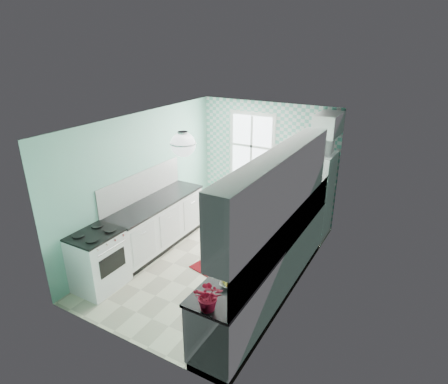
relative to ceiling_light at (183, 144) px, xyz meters
The scene contains 26 objects.
floor 2.47m from the ceiling_light, 90.00° to the left, with size 3.00×4.40×0.02m, color beige.
ceiling 0.82m from the ceiling_light, 90.00° to the left, with size 3.00×4.40×0.02m, color white.
wall_back 3.20m from the ceiling_light, 90.00° to the left, with size 3.00×0.02×2.50m, color #78BDA7.
wall_front 1.77m from the ceiling_light, 90.00° to the right, with size 3.00×0.02×2.50m, color #78BDA7.
wall_left 2.02m from the ceiling_light, 152.09° to the left, with size 0.02×4.40×2.50m, color #78BDA7.
wall_right 2.02m from the ceiling_light, 27.91° to the left, with size 0.02×4.40×2.50m, color #78BDA7.
accent_wall 3.17m from the ceiling_light, 90.00° to the left, with size 3.00×0.01×2.50m, color #69C5AE.
window 3.08m from the ceiling_light, 96.74° to the left, with size 1.04×0.05×1.44m.
backsplash_right 1.91m from the ceiling_light, 15.05° to the left, with size 0.02×3.60×0.51m, color white.
backsplash_left 2.00m from the ceiling_light, 154.02° to the left, with size 0.02×2.15×0.51m, color white.
upper_cabinets_right 1.41m from the ceiling_light, ahead, with size 0.33×3.20×0.90m, color white.
upper_cabinet_fridge 2.93m from the ceiling_light, 63.70° to the left, with size 0.40×0.74×0.40m, color white.
ceiling_light is the anchor object (origin of this frame).
base_cabinets_right 2.26m from the ceiling_light, 18.43° to the left, with size 0.60×3.60×0.90m, color white.
countertop_right 1.88m from the ceiling_light, 18.65° to the left, with size 0.63×3.60×0.04m, color black.
base_cabinets_left 2.34m from the ceiling_light, 148.86° to the left, with size 0.60×2.15×0.90m, color white.
countertop_left 1.97m from the ceiling_light, 148.54° to the left, with size 0.63×2.15×0.04m, color black.
fridge 3.20m from the ceiling_light, 67.05° to the left, with size 0.74×0.73×1.70m.
stove 2.30m from the ceiling_light, 149.51° to the right, with size 0.62×0.77×0.93m.
sink 2.21m from the ceiling_light, 45.27° to the left, with size 0.54×0.46×0.53m.
rug 2.45m from the ceiling_light, 80.75° to the left, with size 0.65×0.93×0.01m, color maroon.
dish_towel 2.33m from the ceiling_light, 51.60° to the left, with size 0.02×0.23×0.35m, color #5D9C99.
fruit_bowl 1.99m from the ceiling_light, 34.50° to the right, with size 0.24×0.24×0.06m, color white.
potted_plant 2.14m from the ceiling_light, 47.28° to the right, with size 0.32×0.28×0.36m, color red.
soap_bottle 2.42m from the ceiling_light, 52.44° to the left, with size 0.10×0.10×0.21m, color #7CA1AC.
microwave 2.88m from the ceiling_light, 67.05° to the left, with size 0.62×0.42×0.34m, color silver.
Camera 1 is at (2.96, -4.87, 3.67)m, focal length 30.00 mm.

